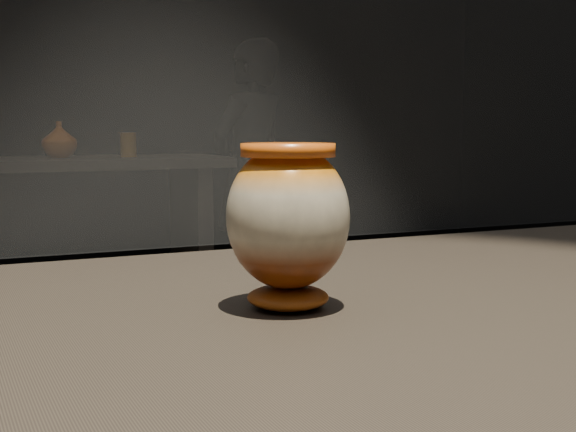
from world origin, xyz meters
name	(u,v)px	position (x,y,z in m)	size (l,w,h in m)	color
main_vase	(288,219)	(0.11, 0.04, 0.98)	(0.13, 0.13, 0.15)	#6B2809
back_shelf	(22,213)	(0.23, 3.40, 0.64)	(2.00, 0.60, 0.90)	black
back_vase_mid	(59,140)	(0.42, 3.44, 0.99)	(0.17, 0.17, 0.18)	#6B2809
back_vase_right	(128,145)	(0.75, 3.38, 0.96)	(0.08, 0.08, 0.12)	#9B6516
visitor	(250,174)	(1.54, 3.71, 0.78)	(0.57, 0.37, 1.55)	black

